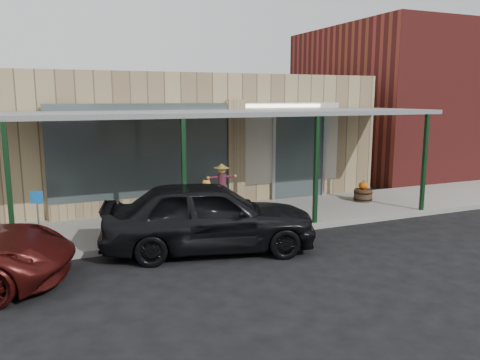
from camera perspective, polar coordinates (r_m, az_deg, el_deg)
name	(u,v)px	position (r m, az deg, el deg)	size (l,w,h in m)	color
ground	(295,262)	(10.19, 6.73, -9.93)	(120.00, 120.00, 0.00)	black
sidewalk	(233,219)	(13.27, -0.91, -4.77)	(40.00, 3.20, 0.15)	gray
storefront	(186,136)	(17.21, -6.60, 5.39)	(12.00, 6.25, 4.20)	tan
awning	(233,114)	(12.80, -0.89, 7.99)	(12.00, 3.00, 3.04)	slate
block_buildings_near	(227,90)	(18.78, -1.60, 10.95)	(61.00, 8.00, 8.00)	maroon
barrel_scarecrow	(222,198)	(13.26, -2.23, -2.21)	(0.90, 0.71, 1.50)	#513920
barrel_pumpkin	(363,194)	(15.66, 14.77, -1.62)	(0.64, 0.64, 0.68)	#513920
handicap_sign	(38,213)	(11.00, -23.42, -3.68)	(0.26, 0.13, 1.35)	gray
parked_sedan	(209,216)	(10.65, -3.78, -4.38)	(5.11, 2.96, 1.63)	black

